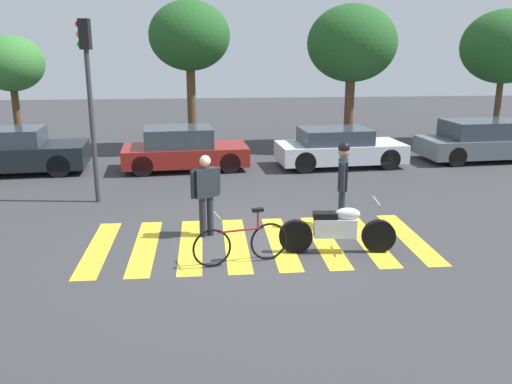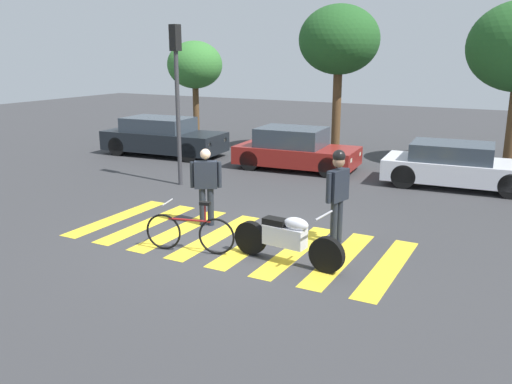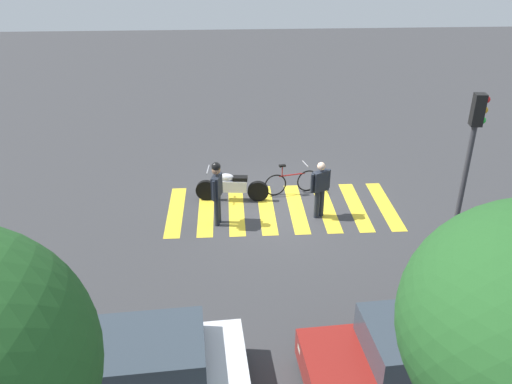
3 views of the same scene
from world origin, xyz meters
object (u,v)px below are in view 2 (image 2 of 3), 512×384
object	(u,v)px
officer_on_foot	(338,189)
police_motorcycle	(287,239)
traffic_light_pole	(176,80)
leaning_bicycle	(190,232)
car_white_van	(456,166)
car_black_suv	(163,137)
officer_by_motorcycle	(206,182)
car_maroon_wagon	(295,150)

from	to	relation	value
officer_on_foot	police_motorcycle	bearing A→B (deg)	-107.26
police_motorcycle	traffic_light_pole	size ratio (longest dim) A/B	0.50
leaning_bicycle	car_white_van	distance (m)	8.63
car_black_suv	traffic_light_pole	xyz separation A→B (m)	(3.26, -3.47, 2.30)
car_white_van	traffic_light_pole	xyz separation A→B (m)	(-7.08, -3.46, 2.36)
car_black_suv	officer_by_motorcycle	bearing A→B (deg)	-46.18
traffic_light_pole	officer_on_foot	bearing A→B (deg)	-24.22
officer_by_motorcycle	car_white_van	size ratio (longest dim) A/B	0.41
officer_on_foot	car_black_suv	world-z (taller)	officer_on_foot
police_motorcycle	officer_by_motorcycle	size ratio (longest dim) A/B	1.30
car_black_suv	car_maroon_wagon	distance (m)	5.33
leaning_bicycle	police_motorcycle	bearing A→B (deg)	11.17
officer_by_motorcycle	officer_on_foot	bearing A→B (deg)	4.86
leaning_bicycle	traffic_light_pole	xyz separation A→B (m)	(-3.37, 4.33, 2.58)
officer_on_foot	traffic_light_pole	xyz separation A→B (m)	(-5.67, 2.55, 1.85)
car_maroon_wagon	car_black_suv	bearing A→B (deg)	-179.34
car_maroon_wagon	car_white_van	distance (m)	5.01
car_white_van	traffic_light_pole	size ratio (longest dim) A/B	0.94
police_motorcycle	car_maroon_wagon	size ratio (longest dim) A/B	0.56
officer_by_motorcycle	police_motorcycle	bearing A→B (deg)	-25.09
police_motorcycle	leaning_bicycle	xyz separation A→B (m)	(-1.86, -0.37, -0.07)
leaning_bicycle	car_black_suv	size ratio (longest dim) A/B	0.38
car_black_suv	car_white_van	xyz separation A→B (m)	(10.34, -0.01, -0.06)
car_black_suv	car_maroon_wagon	size ratio (longest dim) A/B	1.15
officer_on_foot	officer_by_motorcycle	world-z (taller)	officer_on_foot
traffic_light_pole	leaning_bicycle	bearing A→B (deg)	-52.09
car_black_suv	car_white_van	world-z (taller)	car_black_suv
leaning_bicycle	traffic_light_pole	size ratio (longest dim) A/B	0.40
officer_by_motorcycle	traffic_light_pole	size ratio (longest dim) A/B	0.39
car_black_suv	car_maroon_wagon	world-z (taller)	car_black_suv
traffic_light_pole	car_maroon_wagon	bearing A→B (deg)	59.64
officer_on_foot	car_black_suv	bearing A→B (deg)	146.03
leaning_bicycle	officer_by_motorcycle	distance (m)	1.75
leaning_bicycle	officer_by_motorcycle	world-z (taller)	officer_by_motorcycle
traffic_light_pole	car_white_van	bearing A→B (deg)	26.07
officer_on_foot	officer_by_motorcycle	xyz separation A→B (m)	(-2.92, -0.25, -0.14)
officer_on_foot	car_maroon_wagon	xyz separation A→B (m)	(-3.60, 6.08, -0.48)
officer_on_foot	car_black_suv	xyz separation A→B (m)	(-8.93, 6.02, -0.45)
car_black_suv	car_white_van	size ratio (longest dim) A/B	1.11
leaning_bicycle	car_maroon_wagon	distance (m)	7.96
leaning_bicycle	officer_on_foot	distance (m)	2.99
police_motorcycle	officer_on_foot	size ratio (longest dim) A/B	1.18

